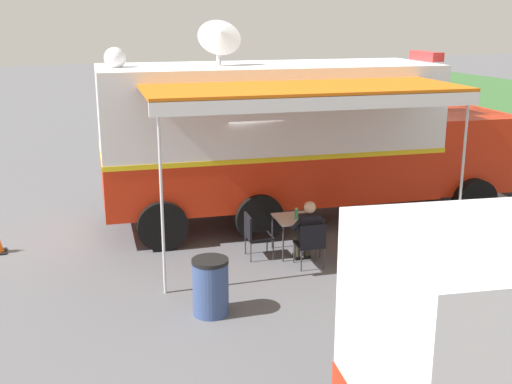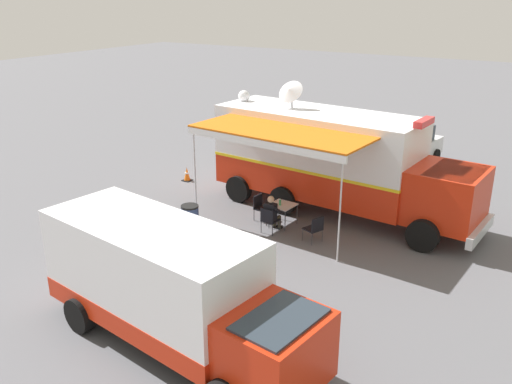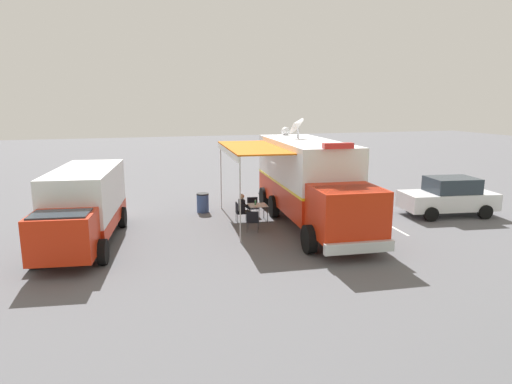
# 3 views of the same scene
# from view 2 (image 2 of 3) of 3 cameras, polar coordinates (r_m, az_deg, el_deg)

# --- Properties ---
(ground_plane) EXTENTS (100.00, 100.00, 0.00)m
(ground_plane) POSITION_cam_2_polar(r_m,az_deg,el_deg) (19.97, 6.13, -1.48)
(ground_plane) COLOR #5B5B60
(lot_stripe) EXTENTS (0.51, 4.79, 0.01)m
(lot_stripe) POSITION_cam_2_polar(r_m,az_deg,el_deg) (22.28, 12.43, 0.50)
(lot_stripe) COLOR silver
(lot_stripe) RESTS_ON ground
(command_truck) EXTENTS (5.31, 9.66, 4.53)m
(command_truck) POSITION_cam_2_polar(r_m,az_deg,el_deg) (18.97, 8.25, 3.46)
(command_truck) COLOR red
(command_truck) RESTS_ON ground
(folding_table) EXTENTS (0.86, 0.86, 0.73)m
(folding_table) POSITION_cam_2_polar(r_m,az_deg,el_deg) (18.06, 2.74, -1.49)
(folding_table) COLOR silver
(folding_table) RESTS_ON ground
(water_bottle) EXTENTS (0.07, 0.07, 0.22)m
(water_bottle) POSITION_cam_2_polar(r_m,az_deg,el_deg) (17.94, 2.53, -1.08)
(water_bottle) COLOR #3F9959
(water_bottle) RESTS_ON folding_table
(folding_chair_at_table) EXTENTS (0.52, 0.52, 0.87)m
(folding_chair_at_table) POSITION_cam_2_polar(r_m,az_deg,el_deg) (17.49, 1.36, -2.78)
(folding_chair_at_table) COLOR black
(folding_chair_at_table) RESTS_ON ground
(folding_chair_beside_table) EXTENTS (0.52, 0.52, 0.87)m
(folding_chair_beside_table) POSITION_cam_2_polar(r_m,az_deg,el_deg) (18.54, 0.49, -1.41)
(folding_chair_beside_table) COLOR black
(folding_chair_beside_table) RESTS_ON ground
(folding_chair_spare_by_truck) EXTENTS (0.62, 0.62, 0.87)m
(folding_chair_spare_by_truck) POSITION_cam_2_polar(r_m,az_deg,el_deg) (16.95, 6.18, -3.69)
(folding_chair_spare_by_truck) COLOR black
(folding_chair_spare_by_truck) RESTS_ON ground
(seated_responder) EXTENTS (0.68, 0.58, 1.25)m
(seated_responder) POSITION_cam_2_polar(r_m,az_deg,el_deg) (17.58, 1.72, -2.17)
(seated_responder) COLOR black
(seated_responder) RESTS_ON ground
(trash_bin) EXTENTS (0.57, 0.57, 0.91)m
(trash_bin) POSITION_cam_2_polar(r_m,az_deg,el_deg) (17.75, -6.91, -2.78)
(trash_bin) COLOR #384C7F
(trash_bin) RESTS_ON ground
(traffic_cone) EXTENTS (0.36, 0.36, 0.58)m
(traffic_cone) POSITION_cam_2_polar(r_m,az_deg,el_deg) (22.63, -7.24, 1.87)
(traffic_cone) COLOR black
(traffic_cone) RESTS_ON ground
(support_truck) EXTENTS (3.06, 7.02, 2.70)m
(support_truck) POSITION_cam_2_polar(r_m,az_deg,el_deg) (12.00, -9.06, -9.88)
(support_truck) COLOR white
(support_truck) RESTS_ON ground
(car_behind_truck) EXTENTS (4.40, 2.44, 1.76)m
(car_behind_truck) POSITION_cam_2_polar(r_m,az_deg,el_deg) (25.20, 15.45, 4.62)
(car_behind_truck) COLOR silver
(car_behind_truck) RESTS_ON ground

